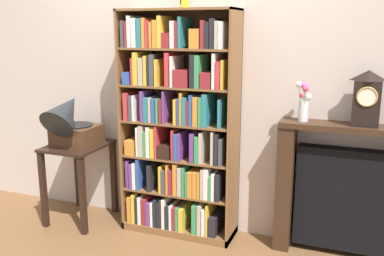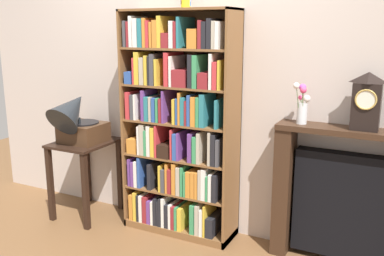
# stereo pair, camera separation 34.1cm
# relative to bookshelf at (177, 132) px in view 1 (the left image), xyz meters

# --- Properties ---
(ground_plane) EXTENTS (7.83, 6.40, 0.02)m
(ground_plane) POSITION_rel_bookshelf_xyz_m (0.01, -0.13, -0.87)
(ground_plane) COLOR brown
(wall_back) EXTENTS (4.83, 0.08, 2.62)m
(wall_back) POSITION_rel_bookshelf_xyz_m (0.21, 0.21, 0.45)
(wall_back) COLOR beige
(wall_back) RESTS_ON ground
(bookshelf) EXTENTS (0.93, 0.33, 1.82)m
(bookshelf) POSITION_rel_bookshelf_xyz_m (0.00, 0.00, 0.00)
(bookshelf) COLOR brown
(bookshelf) RESTS_ON ground
(side_table_left) EXTENTS (0.46, 0.55, 0.69)m
(side_table_left) POSITION_rel_bookshelf_xyz_m (-0.90, -0.10, -0.34)
(side_table_left) COLOR black
(side_table_left) RESTS_ON ground
(gramophone) EXTENTS (0.35, 0.51, 0.53)m
(gramophone) POSITION_rel_bookshelf_xyz_m (-0.90, -0.18, 0.06)
(gramophone) COLOR #472D1C
(gramophone) RESTS_ON side_table_left
(fireplace_mantel) EXTENTS (1.01, 0.23, 1.01)m
(fireplace_mantel) POSITION_rel_bookshelf_xyz_m (1.32, 0.08, -0.36)
(fireplace_mantel) COLOR #382316
(fireplace_mantel) RESTS_ON ground
(mantel_clock) EXTENTS (0.18, 0.14, 0.39)m
(mantel_clock) POSITION_rel_bookshelf_xyz_m (1.39, 0.06, 0.35)
(mantel_clock) COLOR black
(mantel_clock) RESTS_ON fireplace_mantel
(flower_vase) EXTENTS (0.11, 0.14, 0.30)m
(flower_vase) POSITION_rel_bookshelf_xyz_m (0.98, 0.05, 0.29)
(flower_vase) COLOR silver
(flower_vase) RESTS_ON fireplace_mantel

